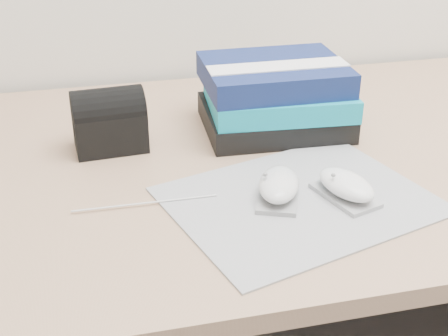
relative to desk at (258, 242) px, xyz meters
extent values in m
cube|color=#A67A5C|center=(0.00, -0.06, 0.22)|extent=(1.60, 0.80, 0.03)
cube|color=#A67A5C|center=(0.00, 0.32, -0.15)|extent=(1.52, 0.03, 0.35)
cube|color=gray|center=(-0.01, -0.23, 0.24)|extent=(0.44, 0.38, 0.00)
cube|color=gray|center=(-0.04, -0.22, 0.24)|extent=(0.09, 0.12, 0.01)
ellipsoid|color=silver|center=(-0.04, -0.22, 0.26)|extent=(0.10, 0.12, 0.03)
ellipsoid|color=gray|center=(-0.06, -0.22, 0.28)|extent=(0.01, 0.01, 0.01)
cube|color=#9E9EA1|center=(0.06, -0.24, 0.24)|extent=(0.09, 0.12, 0.01)
ellipsoid|color=white|center=(0.06, -0.24, 0.26)|extent=(0.09, 0.12, 0.03)
ellipsoid|color=gray|center=(0.04, -0.24, 0.28)|extent=(0.01, 0.01, 0.01)
cylinder|color=silver|center=(-0.24, -0.19, 0.24)|extent=(0.22, 0.01, 0.00)
cube|color=black|center=(0.03, 0.03, 0.26)|extent=(0.27, 0.22, 0.04)
cube|color=#1098B2|center=(0.04, 0.03, 0.30)|extent=(0.27, 0.22, 0.04)
cube|color=navy|center=(0.03, 0.04, 0.34)|extent=(0.25, 0.20, 0.04)
cube|color=white|center=(0.03, 0.01, 0.36)|extent=(0.25, 0.06, 0.00)
cube|color=black|center=(-0.27, 0.02, 0.27)|extent=(0.13, 0.09, 0.07)
cylinder|color=black|center=(-0.27, 0.02, 0.30)|extent=(0.13, 0.09, 0.08)
camera|label=1|loc=(-0.30, -0.99, 0.72)|focal=50.00mm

